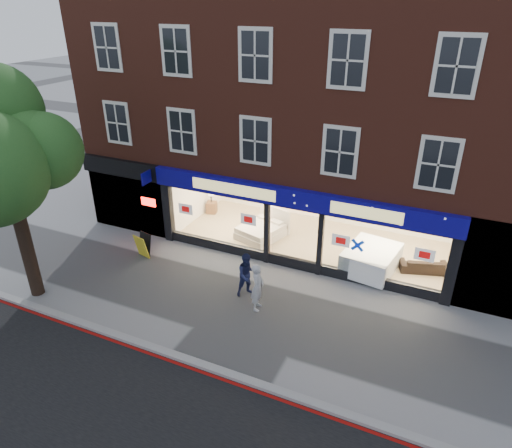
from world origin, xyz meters
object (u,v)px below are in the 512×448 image
Objects in this scene: pedestrian_grey at (258,287)px; pedestrian_blue at (248,275)px; display_bed at (263,230)px; mattress_stack at (371,259)px; a_board at (143,245)px; sofa at (424,265)px.

pedestrian_blue is at bearing 38.40° from pedestrian_grey.
pedestrian_grey is (1.81, -4.55, 0.43)m from display_bed.
mattress_stack is 2.48× the size of a_board.
pedestrian_grey reaches higher than a_board.
a_board is at bearing 68.28° from pedestrian_grey.
display_bed reaches higher than a_board.
a_board is 0.61× the size of pedestrian_blue.
pedestrian_grey reaches higher than display_bed.
pedestrian_blue is at bearing -137.70° from mattress_stack.
display_bed reaches higher than mattress_stack.
mattress_stack is (4.73, -0.74, 0.13)m from display_bed.
display_bed is at bearing 12.39° from pedestrian_grey.
mattress_stack is 1.45× the size of pedestrian_grey.
sofa is at bearing -9.40° from pedestrian_blue.
display_bed is 4.92m from pedestrian_grey.
display_bed is 2.33× the size of a_board.
pedestrian_grey is (-2.92, -3.81, 0.30)m from mattress_stack.
pedestrian_grey is at bearing 0.97° from a_board.
display_bed is at bearing -17.58° from sofa.
a_board is 5.64m from pedestrian_grey.
pedestrian_grey is at bearing 26.29° from sofa.
a_board is at bearing -162.83° from mattress_stack.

